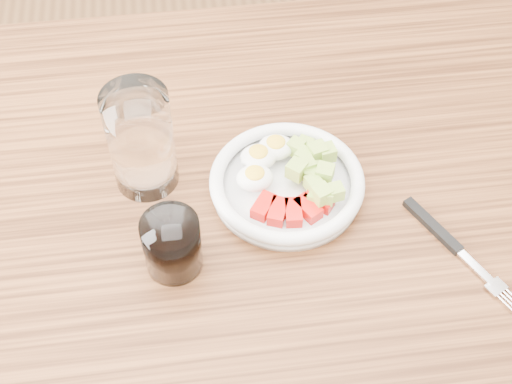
% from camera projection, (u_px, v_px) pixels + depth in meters
% --- Properties ---
extents(dining_table, '(1.50, 0.90, 0.77)m').
position_uv_depth(dining_table, '(264.00, 252.00, 1.04)').
color(dining_table, brown).
rests_on(dining_table, ground).
extents(bowl, '(0.21, 0.21, 0.05)m').
position_uv_depth(bowl, '(287.00, 180.00, 0.97)').
color(bowl, white).
rests_on(bowl, dining_table).
extents(fork, '(0.11, 0.19, 0.01)m').
position_uv_depth(fork, '(448.00, 240.00, 0.92)').
color(fork, black).
rests_on(fork, dining_table).
extents(water_glass, '(0.09, 0.09, 0.16)m').
position_uv_depth(water_glass, '(141.00, 140.00, 0.93)').
color(water_glass, white).
rests_on(water_glass, dining_table).
extents(coffee_glass, '(0.07, 0.07, 0.08)m').
position_uv_depth(coffee_glass, '(172.00, 245.00, 0.88)').
color(coffee_glass, white).
rests_on(coffee_glass, dining_table).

